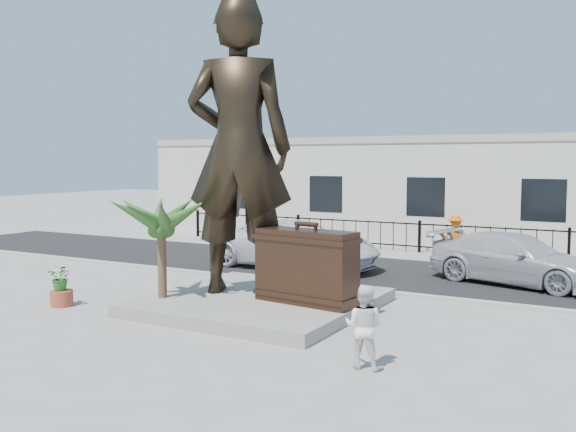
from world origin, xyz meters
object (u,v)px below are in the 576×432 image
object	(u,v)px
statue	(239,148)
suitcase	(306,267)
tourist	(364,326)
car_white	(296,244)

from	to	relation	value
statue	suitcase	xyz separation A→B (m)	(2.06, -0.26, -2.82)
tourist	car_white	world-z (taller)	car_white
tourist	statue	bearing A→B (deg)	-37.80
tourist	car_white	bearing A→B (deg)	-59.03
suitcase	car_white	bearing A→B (deg)	127.77
suitcase	tourist	distance (m)	4.00
statue	suitcase	distance (m)	3.50
statue	tourist	distance (m)	6.58
tourist	suitcase	bearing A→B (deg)	-51.41
suitcase	car_white	xyz separation A→B (m)	(-3.40, 5.81, -0.35)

